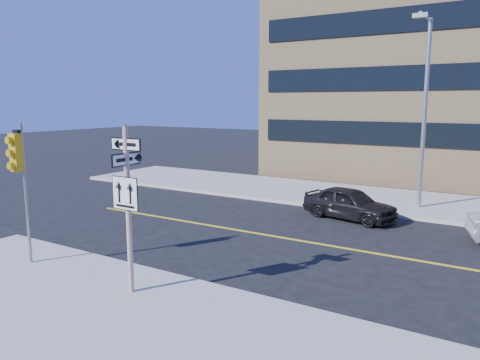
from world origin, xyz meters
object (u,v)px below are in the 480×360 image
Objects in this scene: traffic_signal at (18,164)px; parked_car_a at (349,203)px; sign_pole at (128,200)px; streetlight_a at (424,101)px.

traffic_signal is 1.04× the size of parked_car_a.
sign_pole reaches higher than parked_car_a.
sign_pole is 0.51× the size of streetlight_a.
streetlight_a is at bearing 73.23° from sign_pole.
sign_pole is at bearing -106.77° from streetlight_a.
streetlight_a reaches higher than sign_pole.
streetlight_a is at bearing -23.18° from parked_car_a.
traffic_signal is 12.29m from parked_car_a.
sign_pole is 10.69m from parked_car_a.
sign_pole reaches higher than traffic_signal.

